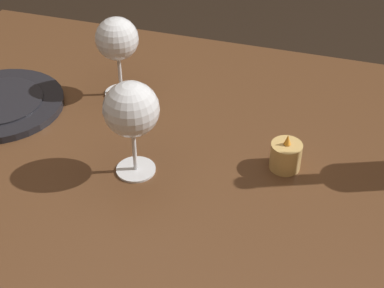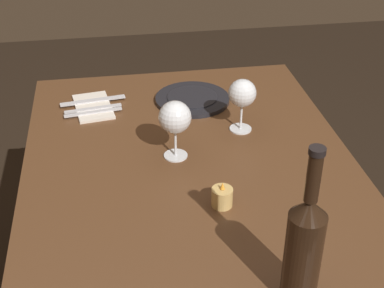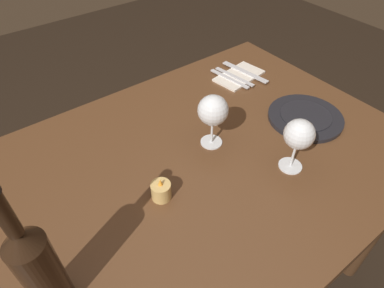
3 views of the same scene
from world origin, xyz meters
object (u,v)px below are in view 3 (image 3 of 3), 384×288
at_px(votive_candle, 161,191).
at_px(fork_outer, 230,79).
at_px(wine_glass_left, 213,111).
at_px(dinner_plate, 305,117).
at_px(fork_inner, 234,77).
at_px(table_knife, 245,72).
at_px(wine_bottle, 38,267).
at_px(folded_napkin, 239,76).
at_px(wine_glass_right, 299,135).

height_order(votive_candle, fork_outer, votive_candle).
height_order(wine_glass_left, dinner_plate, wine_glass_left).
xyz_separation_m(fork_inner, table_knife, (0.06, 0.00, 0.00)).
bearing_deg(wine_bottle, votive_candle, 15.81).
xyz_separation_m(folded_napkin, fork_inner, (-0.03, 0.00, 0.01)).
bearing_deg(fork_inner, votive_candle, -150.25).
height_order(wine_bottle, votive_candle, wine_bottle).
height_order(wine_glass_left, votive_candle, wine_glass_left).
height_order(dinner_plate, fork_outer, dinner_plate).
bearing_deg(wine_glass_right, votive_candle, 159.65).
xyz_separation_m(wine_bottle, folded_napkin, (0.87, 0.39, -0.13)).
bearing_deg(fork_outer, folded_napkin, 0.00).
relative_size(votive_candle, dinner_plate, 0.28).
bearing_deg(fork_inner, fork_outer, 180.00).
xyz_separation_m(dinner_plate, table_knife, (0.03, 0.32, 0.00)).
xyz_separation_m(wine_glass_right, fork_inner, (0.18, 0.43, -0.11)).
bearing_deg(folded_napkin, wine_bottle, -155.69).
bearing_deg(votive_candle, fork_outer, 30.95).
relative_size(votive_candle, fork_inner, 0.37).
xyz_separation_m(wine_bottle, table_knife, (0.90, 0.39, -0.12)).
xyz_separation_m(wine_glass_left, wine_glass_right, (0.11, -0.21, -0.00)).
xyz_separation_m(wine_bottle, fork_outer, (0.82, 0.39, -0.12)).
height_order(wine_bottle, fork_outer, wine_bottle).
bearing_deg(fork_inner, folded_napkin, 0.00).
bearing_deg(fork_inner, wine_bottle, -155.05).
height_order(wine_glass_left, wine_glass_right, wine_glass_left).
distance_m(wine_bottle, fork_inner, 0.94).
distance_m(wine_glass_right, fork_outer, 0.47).
bearing_deg(wine_bottle, wine_glass_left, 17.28).
distance_m(wine_glass_right, fork_inner, 0.48).
bearing_deg(folded_napkin, table_knife, 0.00).
distance_m(folded_napkin, fork_outer, 0.05).
bearing_deg(votive_candle, wine_bottle, -164.19).
distance_m(wine_glass_left, table_knife, 0.43).
height_order(votive_candle, folded_napkin, votive_candle).
relative_size(wine_glass_right, fork_outer, 0.90).
distance_m(votive_candle, fork_outer, 0.59).
relative_size(votive_candle, fork_outer, 0.37).
relative_size(votive_candle, table_knife, 0.32).
xyz_separation_m(wine_bottle, votive_candle, (0.31, 0.09, -0.11)).
height_order(wine_glass_left, fork_outer, wine_glass_left).
bearing_deg(wine_glass_right, wine_bottle, 176.42).
bearing_deg(wine_bottle, folded_napkin, 24.31).
bearing_deg(folded_napkin, fork_outer, 180.00).
relative_size(wine_glass_left, folded_napkin, 0.82).
distance_m(dinner_plate, folded_napkin, 0.32).
bearing_deg(wine_bottle, wine_glass_right, -3.58).
bearing_deg(fork_outer, wine_bottle, -154.39).
bearing_deg(wine_glass_left, table_knife, 32.25).
bearing_deg(dinner_plate, fork_inner, 93.69).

